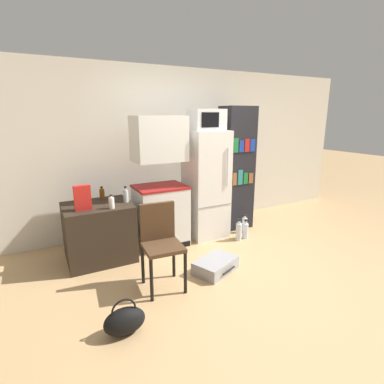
# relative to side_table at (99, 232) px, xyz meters

# --- Properties ---
(ground_plane) EXTENTS (24.00, 24.00, 0.00)m
(ground_plane) POSITION_rel_side_table_xyz_m (1.54, -1.25, -0.37)
(ground_plane) COLOR tan
(wall_back) EXTENTS (6.40, 0.10, 2.55)m
(wall_back) POSITION_rel_side_table_xyz_m (1.74, 0.75, 0.91)
(wall_back) COLOR silver
(wall_back) RESTS_ON ground_plane
(side_table) EXTENTS (0.82, 0.69, 0.74)m
(side_table) POSITION_rel_side_table_xyz_m (0.00, 0.00, 0.00)
(side_table) COLOR #2D2319
(side_table) RESTS_ON ground_plane
(kitchen_hutch) EXTENTS (0.70, 0.56, 1.82)m
(kitchen_hutch) POSITION_rel_side_table_xyz_m (0.89, 0.07, 0.47)
(kitchen_hutch) COLOR silver
(kitchen_hutch) RESTS_ON ground_plane
(refrigerator) EXTENTS (0.57, 0.59, 1.62)m
(refrigerator) POSITION_rel_side_table_xyz_m (1.63, 0.07, 0.44)
(refrigerator) COLOR white
(refrigerator) RESTS_ON ground_plane
(microwave) EXTENTS (0.48, 0.35, 0.30)m
(microwave) POSITION_rel_side_table_xyz_m (1.63, 0.06, 1.40)
(microwave) COLOR silver
(microwave) RESTS_ON refrigerator
(bookshelf) EXTENTS (0.50, 0.38, 1.96)m
(bookshelf) POSITION_rel_side_table_xyz_m (2.25, 0.16, 0.61)
(bookshelf) COLOR black
(bookshelf) RESTS_ON ground_plane
(bottle_amber_beer) EXTENTS (0.07, 0.07, 0.16)m
(bottle_amber_beer) POSITION_rel_side_table_xyz_m (0.13, 0.28, 0.44)
(bottle_amber_beer) COLOR brown
(bottle_amber_beer) RESTS_ON side_table
(bottle_clear_short) EXTENTS (0.06, 0.06, 0.21)m
(bottle_clear_short) POSITION_rel_side_table_xyz_m (0.36, -0.06, 0.46)
(bottle_clear_short) COLOR silver
(bottle_clear_short) RESTS_ON side_table
(bottle_milk_white) EXTENTS (0.07, 0.07, 0.17)m
(bottle_milk_white) POSITION_rel_side_table_xyz_m (0.13, -0.24, 0.44)
(bottle_milk_white) COLOR white
(bottle_milk_white) RESTS_ON side_table
(cereal_box) EXTENTS (0.19, 0.07, 0.30)m
(cereal_box) POSITION_rel_side_table_xyz_m (-0.18, -0.15, 0.52)
(cereal_box) COLOR red
(cereal_box) RESTS_ON side_table
(chair) EXTENTS (0.43, 0.44, 0.92)m
(chair) POSITION_rel_side_table_xyz_m (0.47, -0.94, 0.18)
(chair) COLOR black
(chair) RESTS_ON ground_plane
(suitcase_large_flat) EXTENTS (0.61, 0.52, 0.15)m
(suitcase_large_flat) POSITION_rel_side_table_xyz_m (1.16, -0.99, -0.29)
(suitcase_large_flat) COLOR #99999E
(suitcase_large_flat) RESTS_ON ground_plane
(handbag) EXTENTS (0.36, 0.20, 0.33)m
(handbag) POSITION_rel_side_table_xyz_m (-0.10, -1.53, -0.24)
(handbag) COLOR black
(handbag) RESTS_ON ground_plane
(water_bottle_front) EXTENTS (0.08, 0.08, 0.30)m
(water_bottle_front) POSITION_rel_side_table_xyz_m (2.23, -0.15, -0.24)
(water_bottle_front) COLOR silver
(water_bottle_front) RESTS_ON ground_plane
(water_bottle_middle) EXTENTS (0.09, 0.09, 0.30)m
(water_bottle_middle) POSITION_rel_side_table_xyz_m (2.09, -0.35, -0.24)
(water_bottle_middle) COLOR silver
(water_bottle_middle) RESTS_ON ground_plane
(water_bottle_back) EXTENTS (0.09, 0.09, 0.34)m
(water_bottle_back) POSITION_rel_side_table_xyz_m (1.96, -0.36, -0.23)
(water_bottle_back) COLOR silver
(water_bottle_back) RESTS_ON ground_plane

